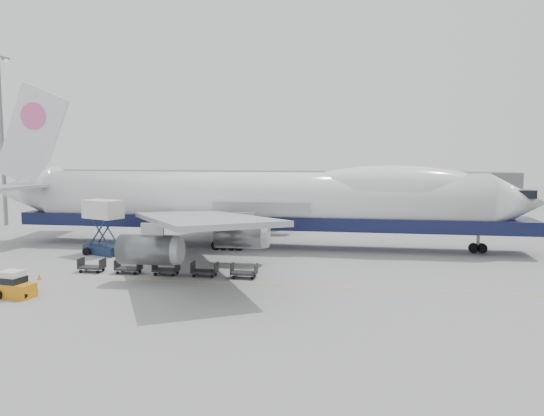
# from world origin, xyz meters

# --- Properties ---
(ground) EXTENTS (260.00, 260.00, 0.00)m
(ground) POSITION_xyz_m (0.00, 0.00, 0.00)
(ground) COLOR gray
(ground) RESTS_ON ground
(apron_line) EXTENTS (60.00, 0.15, 0.01)m
(apron_line) POSITION_xyz_m (0.00, -6.00, 0.01)
(apron_line) COLOR gold
(apron_line) RESTS_ON ground
(hangar) EXTENTS (110.00, 8.00, 7.00)m
(hangar) POSITION_xyz_m (-10.00, 70.00, 3.50)
(hangar) COLOR slate
(hangar) RESTS_ON ground
(floodlight_mast) EXTENTS (2.40, 2.40, 25.43)m
(floodlight_mast) POSITION_xyz_m (-42.00, 24.00, 14.27)
(floodlight_mast) COLOR slate
(floodlight_mast) RESTS_ON ground
(airliner) EXTENTS (67.00, 55.30, 19.98)m
(airliner) POSITION_xyz_m (0.64, 12.00, 5.62)
(airliner) COLOR white
(airliner) RESTS_ON ground
(catering_truck) EXTENTS (5.04, 4.27, 6.00)m
(catering_truck) POSITION_xyz_m (-15.89, 4.52, 3.43)
(catering_truck) COLOR #182948
(catering_truck) RESTS_ON ground
(baggage_tug) EXTENTS (3.04, 1.94, 2.08)m
(baggage_tug) POSITION_xyz_m (-14.44, -13.01, 0.92)
(baggage_tug) COLOR orange
(baggage_tug) RESTS_ON ground
(traffic_cone) EXTENTS (0.37, 0.37, 0.54)m
(traffic_cone) POSITION_xyz_m (-15.97, -7.45, 0.25)
(traffic_cone) COLOR orange
(traffic_cone) RESTS_ON ground
(dolly_0) EXTENTS (2.30, 1.35, 1.30)m
(dolly_0) POSITION_xyz_m (-12.86, -3.90, 0.53)
(dolly_0) COLOR #2D2D30
(dolly_0) RESTS_ON ground
(dolly_1) EXTENTS (2.30, 1.35, 1.30)m
(dolly_1) POSITION_xyz_m (-9.20, -3.90, 0.53)
(dolly_1) COLOR #2D2D30
(dolly_1) RESTS_ON ground
(dolly_2) EXTENTS (2.30, 1.35, 1.30)m
(dolly_2) POSITION_xyz_m (-5.54, -3.90, 0.53)
(dolly_2) COLOR #2D2D30
(dolly_2) RESTS_ON ground
(dolly_3) EXTENTS (2.30, 1.35, 1.30)m
(dolly_3) POSITION_xyz_m (-1.88, -3.90, 0.53)
(dolly_3) COLOR #2D2D30
(dolly_3) RESTS_ON ground
(dolly_4) EXTENTS (2.30, 1.35, 1.30)m
(dolly_4) POSITION_xyz_m (1.77, -3.90, 0.53)
(dolly_4) COLOR #2D2D30
(dolly_4) RESTS_ON ground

